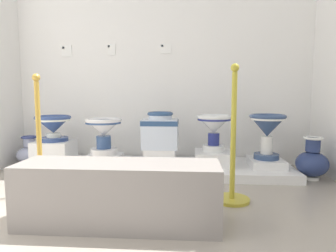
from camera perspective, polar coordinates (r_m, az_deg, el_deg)
name	(u,v)px	position (r m, az deg, el deg)	size (l,w,h in m)	color
wall_back	(162,40)	(3.57, -1.23, 16.40)	(3.65, 0.06, 2.92)	white
display_platform	(158,168)	(3.16, -1.93, -8.12)	(2.79, 0.79, 0.09)	white
plinth_block_rightmost	(54,152)	(3.39, -21.32, -4.74)	(0.39, 0.35, 0.24)	white
antique_toilet_rightmost	(53,125)	(3.35, -21.51, 0.20)	(0.37, 0.37, 0.27)	#324986
plinth_block_slender_white	(104,160)	(3.17, -12.37, -6.42)	(0.36, 0.33, 0.11)	white
antique_toilet_slender_white	(103,130)	(3.12, -12.50, -0.80)	(0.38, 0.38, 0.38)	white
plinth_block_broad_patterned	(160,156)	(3.09, -1.51, -5.96)	(0.32, 0.28, 0.18)	white
antique_toilet_broad_patterned	(160,130)	(3.04, -1.53, -0.76)	(0.38, 0.29, 0.38)	silver
plinth_block_squat_floral	(213,158)	(3.10, 8.84, -6.24)	(0.38, 0.37, 0.15)	white
antique_toilet_squat_floral	(214,126)	(3.05, 8.95, 0.01)	(0.36, 0.36, 0.38)	white
plinth_block_pale_glazed	(266,163)	(3.18, 18.60, -6.81)	(0.33, 0.38, 0.08)	white
antique_toilet_pale_glazed	(267,128)	(3.12, 18.83, -0.35)	(0.36, 0.36, 0.46)	#354C77
info_placard_first	(67,51)	(3.79, -19.20, 13.68)	(0.12, 0.01, 0.13)	white
info_placard_second	(111,49)	(3.62, -11.02, 14.48)	(0.09, 0.01, 0.13)	white
info_placard_third	(166,49)	(3.51, -0.47, 14.89)	(0.12, 0.01, 0.11)	white
decorative_vase_spare	(30,153)	(3.77, -25.42, -4.84)	(0.29, 0.29, 0.34)	navy
decorative_vase_corner	(312,162)	(3.18, 26.32, -6.27)	(0.31, 0.31, 0.42)	white
stanchion_post_near_left	(40,161)	(2.65, -23.72, -6.26)	(0.27, 0.27, 0.99)	gold
stanchion_post_near_right	(233,164)	(2.31, 12.51, -7.17)	(0.27, 0.27, 1.05)	gold
museum_bench	(119,194)	(1.91, -9.54, -12.95)	(1.26, 0.36, 0.40)	gray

